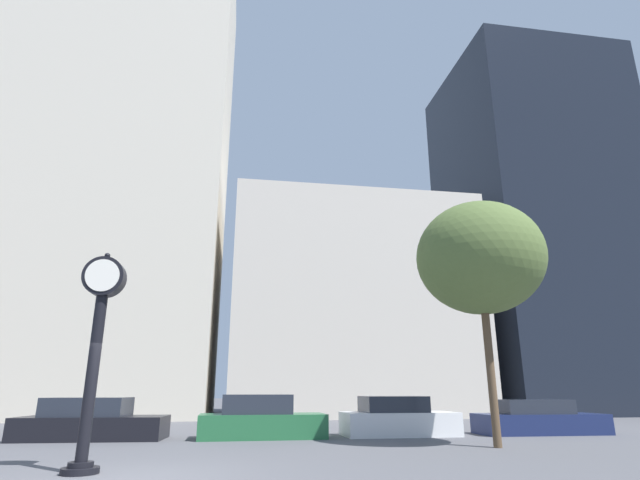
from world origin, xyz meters
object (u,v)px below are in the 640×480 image
at_px(car_black, 91,422).
at_px(bare_tree, 480,258).
at_px(car_white, 398,419).
at_px(street_clock, 97,335).
at_px(car_navy, 538,419).
at_px(car_green, 261,420).

bearing_deg(car_black, bare_tree, -16.44).
distance_m(car_white, bare_tree, 6.70).
xyz_separation_m(street_clock, car_black, (-1.76, 7.36, -2.11)).
bearing_deg(car_black, car_navy, 2.06).
bearing_deg(street_clock, car_navy, 26.44).
bearing_deg(bare_tree, car_green, 148.75).
xyz_separation_m(street_clock, car_green, (3.82, 6.99, -2.07)).
relative_size(street_clock, car_navy, 0.94).
relative_size(car_white, bare_tree, 0.55).
bearing_deg(street_clock, car_green, 61.37).
relative_size(car_navy, bare_tree, 0.65).
bearing_deg(car_white, car_green, -178.18).
bearing_deg(car_black, car_green, -0.54).
relative_size(car_black, bare_tree, 0.65).
height_order(car_green, car_white, car_green).
height_order(car_green, car_navy, car_green).
bearing_deg(street_clock, car_white, 39.51).
height_order(street_clock, car_black, street_clock).
xyz_separation_m(car_black, car_green, (5.58, -0.37, 0.04)).
distance_m(car_black, car_navy, 15.91).
distance_m(street_clock, bare_tree, 11.16).
bearing_deg(car_navy, bare_tree, -132.15).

